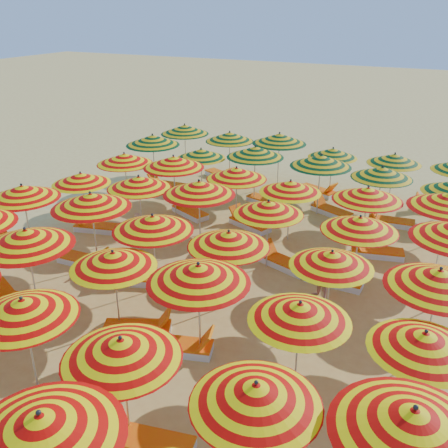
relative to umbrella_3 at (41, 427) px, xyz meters
The scene contains 60 objects.
ground 8.83m from the umbrella_3, 99.60° to the left, with size 120.00×120.00×0.00m, color #D8BA60.
umbrella_3 is the anchor object (origin of this frame).
umbrella_8 3.60m from the umbrella_3, 140.45° to the left, with size 2.68×2.68×2.38m.
umbrella_9 2.13m from the umbrella_3, 95.21° to the left, with size 2.37×2.37×2.36m.
umbrella_10 3.24m from the umbrella_3, 41.48° to the left, with size 2.31×2.31×2.34m.
umbrella_11 5.33m from the umbrella_3, 26.82° to the left, with size 2.59×2.59×2.58m.
umbrella_13 6.72m from the umbrella_3, 137.55° to the left, with size 3.16×3.16×2.58m.
umbrella_14 5.54m from the umbrella_3, 117.11° to the left, with size 2.78×2.78×2.29m.
umbrella_15 4.90m from the umbrella_3, 91.39° to the left, with size 3.09×3.09×2.53m.
umbrella_16 5.30m from the umbrella_3, 64.04° to the left, with size 2.52×2.52×2.28m.
umbrella_17 6.80m from the umbrella_3, 46.11° to the left, with size 2.64×2.64×2.24m.
umbrella_18 10.59m from the umbrella_3, 137.58° to the left, with size 2.58×2.58×2.50m.
umbrella_19 8.97m from the umbrella_3, 125.19° to the left, with size 2.98×2.98×2.60m.
umbrella_20 7.48m from the umbrella_3, 111.21° to the left, with size 2.34×2.34×2.45m.
umbrella_21 7.12m from the umbrella_3, 93.29° to the left, with size 2.92×2.92×2.36m.
umbrella_22 7.74m from the umbrella_3, 72.75° to the left, with size 2.24×2.24×2.24m.
umbrella_23 8.51m from the umbrella_3, 55.88° to the left, with size 3.05×3.05×2.52m.
umbrella_24 12.16m from the umbrella_3, 128.15° to the left, with size 2.64×2.64×2.25m.
umbrella_25 11.10m from the umbrella_3, 117.68° to the left, with size 2.33×2.33×2.38m.
umbrella_26 10.27m from the umbrella_3, 105.83° to the left, with size 2.75×2.75×2.55m.
umbrella_27 9.71m from the umbrella_3, 91.72° to the left, with size 2.87×2.87×2.33m.
umbrella_28 9.97m from the umbrella_3, 75.45° to the left, with size 2.44×2.44×2.35m.
umbrella_30 14.08m from the umbrella_3, 121.51° to the left, with size 2.54×2.54×2.37m.
umbrella_31 13.20m from the umbrella_3, 112.97° to the left, with size 2.71×2.71×2.50m.
umbrella_32 12.50m from the umbrella_3, 101.65° to the left, with size 2.24×2.24×2.38m.
umbrella_33 11.95m from the umbrella_3, 91.66° to the left, with size 2.39×2.39×2.28m.
umbrella_34 12.25m from the umbrella_3, 79.43° to the left, with size 2.95×2.95×2.42m.
umbrella_36 16.44m from the umbrella_3, 117.83° to the left, with size 3.16×3.16×2.54m.
umbrella_37 15.31m from the umbrella_3, 109.72° to the left, with size 2.69×2.69×2.22m.
umbrella_38 15.11m from the umbrella_3, 100.93° to the left, with size 3.10×3.10×2.51m.
umbrella_39 14.70m from the umbrella_3, 90.26° to the left, with size 2.64×2.64×2.53m.
umbrella_40 14.82m from the umbrella_3, 81.21° to the left, with size 2.74×2.74×2.38m.
umbrella_42 18.71m from the umbrella_3, 113.72° to the left, with size 3.06×3.06×2.48m.
umbrella_43 17.79m from the umbrella_3, 106.57° to the left, with size 2.55×2.55×2.39m.
umbrella_44 17.34m from the umbrella_3, 98.81° to the left, with size 3.10×3.10×2.57m.
umbrella_45 16.95m from the umbrella_3, 90.54° to the left, with size 2.34×2.34×2.23m.
umbrella_46 17.10m from the umbrella_3, 82.03° to the left, with size 2.33×2.33×2.30m.
lounger_3 2.92m from the umbrella_3, 81.19° to the left, with size 1.81×0.90×0.69m.
lounger_4 7.52m from the umbrella_3, 140.34° to the left, with size 1.82×0.93×0.69m.
lounger_5 5.72m from the umbrella_3, 111.26° to the left, with size 1.82×1.25×0.69m.
lounger_6 5.25m from the umbrella_3, 97.43° to the left, with size 1.82×1.03×0.69m.
lounger_7 11.27m from the umbrella_3, 139.48° to the left, with size 1.82×1.00×0.69m.
lounger_8 9.45m from the umbrella_3, 127.99° to the left, with size 1.75×0.63×0.69m.
lounger_9 8.10m from the umbrella_3, 114.98° to the left, with size 1.83×1.15×0.69m.
lounger_10 12.02m from the umbrella_3, 126.30° to the left, with size 1.82×0.97×0.69m.
lounger_11 10.14m from the umbrella_3, 88.78° to the left, with size 1.83×1.11×0.69m.
lounger_12 9.99m from the umbrella_3, 78.76° to the left, with size 1.75×0.64×0.69m.
lounger_13 13.38m from the umbrella_3, 110.59° to the left, with size 1.82×1.23×0.69m.
lounger_14 12.67m from the umbrella_3, 99.30° to the left, with size 1.83×1.15×0.69m.
lounger_15 12.48m from the umbrella_3, 77.09° to the left, with size 1.82×0.96×0.69m.
lounger_16 16.48m from the umbrella_3, 116.04° to the left, with size 1.77×0.70×0.69m.
lounger_17 15.61m from the umbrella_3, 111.50° to the left, with size 1.83×1.10×0.69m.
lounger_18 15.12m from the umbrella_3, 98.71° to the left, with size 1.83×1.06×0.69m.
lounger_19 15.08m from the umbrella_3, 88.32° to the left, with size 1.82×1.24×0.69m.
lounger_20 15.25m from the umbrella_3, 79.45° to the left, with size 1.78×0.75×0.69m.
lounger_22 18.11m from the umbrella_3, 108.07° to the left, with size 1.82×1.25×0.69m.
lounger_23 17.10m from the umbrella_3, 92.25° to the left, with size 1.82×1.18×0.69m.
lounger_24 17.63m from the umbrella_3, 76.02° to the left, with size 1.75×0.62×0.69m.
beachgoer_b 8.88m from the umbrella_3, 77.95° to the left, with size 0.66×0.52×1.37m, color tan.
beachgoer_a 10.33m from the umbrella_3, 117.54° to the left, with size 0.48×0.31×1.30m, color tan.
Camera 1 is at (6.09, -12.07, 7.78)m, focal length 40.00 mm.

